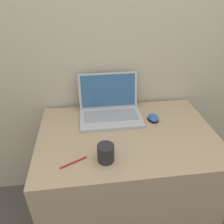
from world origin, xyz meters
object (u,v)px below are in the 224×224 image
laptop (110,108)px  drink_cup (106,153)px  computer_mouse (153,118)px  pen (74,162)px

laptop → drink_cup: 0.41m
laptop → computer_mouse: bearing=-18.5°
laptop → computer_mouse: (0.26, -0.09, -0.04)m
laptop → pen: laptop is taller
computer_mouse → pen: (-0.49, -0.32, -0.01)m
drink_cup → pen: 0.16m
laptop → computer_mouse: 0.28m
laptop → pen: (-0.23, -0.40, -0.05)m
laptop → drink_cup: laptop is taller
pen → drink_cup: bearing=0.3°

